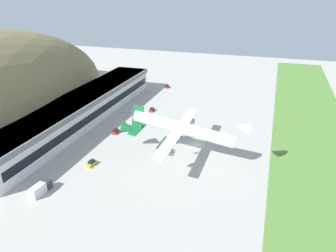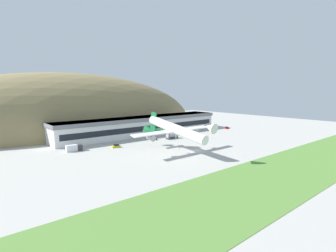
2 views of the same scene
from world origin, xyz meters
name	(u,v)px [view 1 (image 1 of 2)]	position (x,y,z in m)	size (l,w,h in m)	color
ground_plane	(196,144)	(0.00, 0.00, 0.00)	(341.63, 341.63, 0.00)	#ADAAA3
grass_strip_foreground	(317,162)	(0.00, -41.13, 0.04)	(307.47, 29.90, 0.08)	#568438
terminal_building	(80,108)	(6.18, 52.29, 6.22)	(111.49, 17.79, 10.97)	silver
cargo_airplane	(181,129)	(-10.61, 3.20, 10.40)	(41.97, 44.09, 11.75)	white
service_car_0	(116,131)	(-0.04, 32.89, 0.69)	(3.93, 1.93, 1.68)	#B21E1E
service_car_1	(91,163)	(-25.23, 29.11, 0.64)	(4.41, 1.95, 1.55)	gold
service_car_2	(167,87)	(65.38, 33.13, 0.63)	(3.71, 1.96, 1.52)	#B21E1E
service_car_3	(152,110)	(27.29, 27.90, 0.62)	(3.80, 1.98, 1.49)	#B21E1E
fuel_truck	(135,121)	(10.48, 29.23, 1.48)	(7.74, 2.39, 3.15)	silver
box_truck	(40,189)	(-43.49, 34.58, 1.44)	(7.32, 2.73, 2.96)	#333338
traffic_cone_0	(173,144)	(-3.18, 8.06, 0.28)	(0.52, 0.52, 0.58)	orange
traffic_cone_1	(178,112)	(29.27, 15.75, 0.28)	(0.52, 0.52, 0.58)	orange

